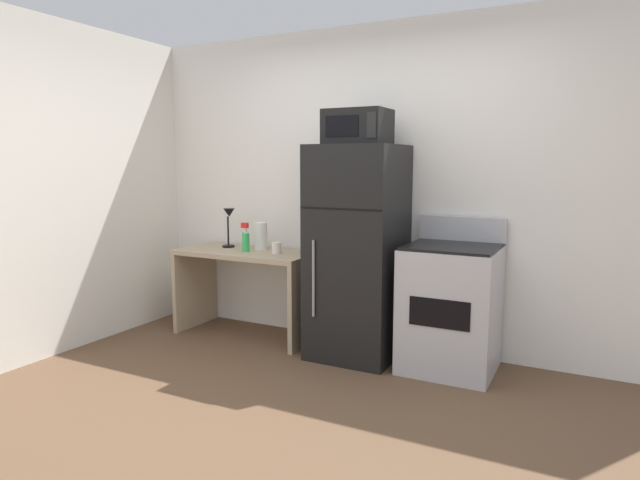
# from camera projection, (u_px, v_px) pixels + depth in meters

# --- Properties ---
(ground_plane) EXTENTS (12.00, 12.00, 0.00)m
(ground_plane) POSITION_uv_depth(u_px,v_px,m) (273.00, 425.00, 3.14)
(ground_plane) COLOR brown
(wall_back_white) EXTENTS (5.00, 0.10, 2.60)m
(wall_back_white) POSITION_uv_depth(u_px,v_px,m) (382.00, 188.00, 4.45)
(wall_back_white) COLOR white
(wall_back_white) RESTS_ON ground
(wall_left_brick) EXTENTS (0.10, 4.00, 2.60)m
(wall_left_brick) POSITION_uv_depth(u_px,v_px,m) (15.00, 191.00, 3.96)
(wall_left_brick) COLOR silver
(wall_left_brick) RESTS_ON ground
(desk) EXTENTS (1.22, 0.58, 0.75)m
(desk) POSITION_uv_depth(u_px,v_px,m) (248.00, 276.00, 4.74)
(desk) COLOR tan
(desk) RESTS_ON ground
(desk_lamp) EXTENTS (0.14, 0.12, 0.35)m
(desk_lamp) POSITION_uv_depth(u_px,v_px,m) (229.00, 221.00, 4.85)
(desk_lamp) COLOR black
(desk_lamp) RESTS_ON desk
(coffee_mug) EXTENTS (0.08, 0.08, 0.09)m
(coffee_mug) POSITION_uv_depth(u_px,v_px,m) (276.00, 248.00, 4.55)
(coffee_mug) COLOR white
(coffee_mug) RESTS_ON desk
(paper_towel_roll) EXTENTS (0.11, 0.11, 0.24)m
(paper_towel_roll) POSITION_uv_depth(u_px,v_px,m) (261.00, 236.00, 4.75)
(paper_towel_roll) COLOR white
(paper_towel_roll) RESTS_ON desk
(spray_bottle) EXTENTS (0.06, 0.06, 0.25)m
(spray_bottle) POSITION_uv_depth(u_px,v_px,m) (246.00, 240.00, 4.65)
(spray_bottle) COLOR green
(spray_bottle) RESTS_ON desk
(refrigerator) EXTENTS (0.65, 0.67, 1.64)m
(refrigerator) POSITION_uv_depth(u_px,v_px,m) (357.00, 252.00, 4.19)
(refrigerator) COLOR black
(refrigerator) RESTS_ON ground
(microwave) EXTENTS (0.46, 0.35, 0.26)m
(microwave) POSITION_uv_depth(u_px,v_px,m) (358.00, 127.00, 4.04)
(microwave) COLOR black
(microwave) RESTS_ON refrigerator
(oven_range) EXTENTS (0.65, 0.61, 1.10)m
(oven_range) POSITION_uv_depth(u_px,v_px,m) (450.00, 307.00, 3.94)
(oven_range) COLOR #B7B7BC
(oven_range) RESTS_ON ground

